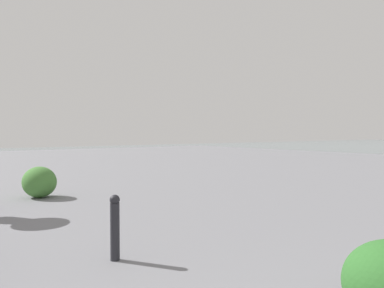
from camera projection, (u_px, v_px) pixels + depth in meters
The scene contains 2 objects.
bollard_mid at pixel (115, 226), 4.98m from camera, with size 0.13×0.13×0.85m.
shrub_low at pixel (39, 182), 9.71m from camera, with size 0.91×0.82×0.78m.
Camera 1 is at (0.17, 1.65, 1.66)m, focal length 36.34 mm.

